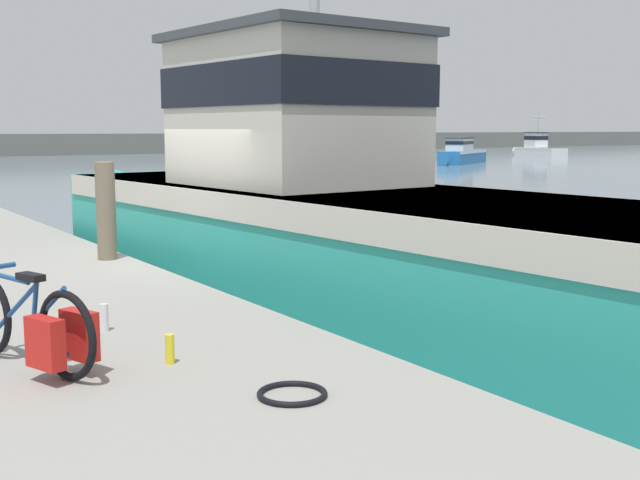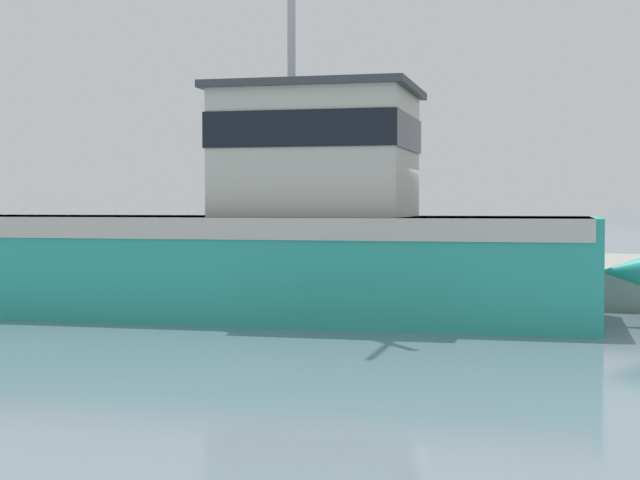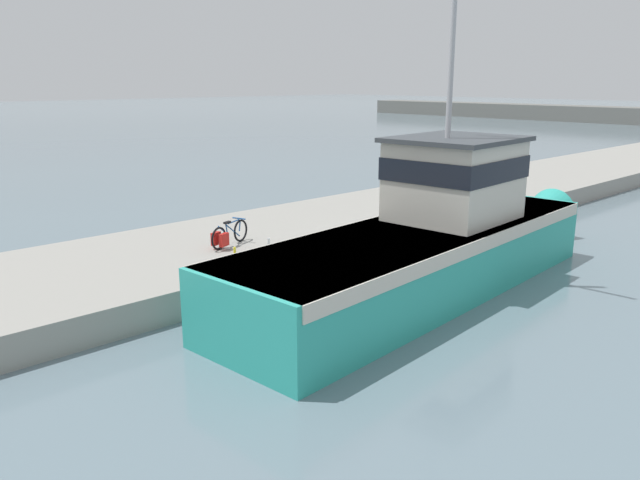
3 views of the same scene
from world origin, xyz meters
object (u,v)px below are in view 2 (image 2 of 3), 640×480
at_px(mooring_post, 391,230).
at_px(water_bottle_on_curb, 235,252).
at_px(bicycle_touring, 213,241).
at_px(water_bottle_by_bike, 181,252).
at_px(fishing_boat_main, 270,237).

bearing_deg(mooring_post, water_bottle_on_curb, -108.87).
relative_size(bicycle_touring, mooring_post, 1.23).
distance_m(mooring_post, water_bottle_by_bike, 5.22).
relative_size(fishing_boat_main, bicycle_touring, 9.01).
distance_m(fishing_boat_main, mooring_post, 3.06).
relative_size(mooring_post, water_bottle_on_curb, 5.41).
bearing_deg(water_bottle_on_curb, mooring_post, 71.13).
distance_m(bicycle_touring, mooring_post, 5.14).
distance_m(bicycle_touring, water_bottle_by_bike, 0.97).
distance_m(fishing_boat_main, water_bottle_by_bike, 5.32).
xyz_separation_m(fishing_boat_main, water_bottle_by_bike, (-3.89, -3.59, -0.50)).
bearing_deg(water_bottle_by_bike, water_bottle_on_curb, 94.45).
bearing_deg(bicycle_touring, mooring_post, 47.14).
bearing_deg(fishing_boat_main, water_bottle_by_bike, -141.72).
bearing_deg(water_bottle_on_curb, bicycle_touring, -131.63).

